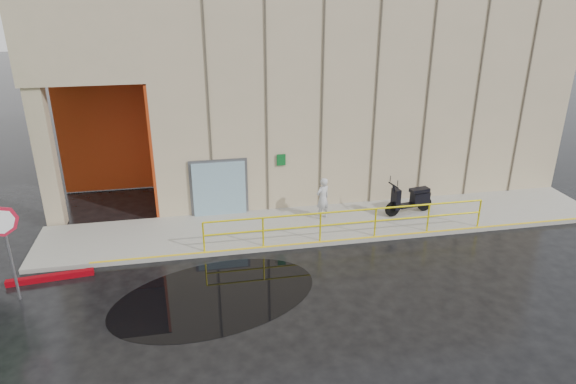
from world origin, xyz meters
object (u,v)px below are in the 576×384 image
(scooter, at_px, (411,192))
(red_curb, at_px, (51,277))
(person, at_px, (323,198))
(stop_sign, at_px, (5,234))

(scooter, bearing_deg, red_curb, 179.77)
(person, bearing_deg, scooter, 149.15)
(scooter, bearing_deg, stop_sign, -176.83)
(person, bearing_deg, red_curb, -12.33)
(red_curb, bearing_deg, stop_sign, -124.31)
(scooter, bearing_deg, person, 166.11)
(scooter, height_order, stop_sign, stop_sign)
(scooter, xyz_separation_m, red_curb, (-12.07, -2.15, -0.92))
(person, height_order, red_curb, person)
(red_curb, bearing_deg, scooter, 10.10)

